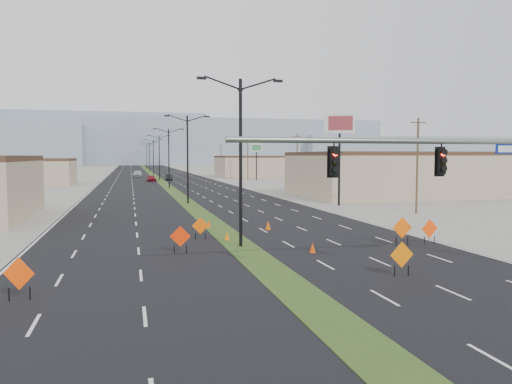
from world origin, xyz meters
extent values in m
plane|color=gray|center=(0.00, 0.00, 0.00)|extent=(600.00, 600.00, 0.00)
cube|color=black|center=(0.00, 100.00, 0.00)|extent=(25.00, 400.00, 0.02)
cube|color=#2B4518|center=(0.00, 100.00, 0.00)|extent=(2.00, 400.00, 0.04)
cube|color=tan|center=(34.00, 45.00, 2.75)|extent=(36.00, 18.00, 5.50)
cube|color=tan|center=(38.00, 110.00, 2.50)|extent=(44.00, 16.00, 5.00)
cube|color=#8795A7|center=(40.00, 300.00, 14.00)|extent=(220.00, 50.00, 28.00)
cube|color=#8795A7|center=(180.00, 290.00, 9.00)|extent=(160.00, 50.00, 18.00)
cube|color=#8795A7|center=(-30.00, 320.00, 16.00)|extent=(140.00, 50.00, 32.00)
cylinder|color=slate|center=(5.20, 2.00, 6.10)|extent=(16.00, 0.24, 0.24)
cube|color=black|center=(1.70, 2.00, 5.22)|extent=(0.50, 0.28, 1.30)
sphere|color=#FF0C05|center=(1.70, 1.84, 5.57)|extent=(0.22, 0.22, 0.22)
cube|color=black|center=(6.70, 2.00, 5.22)|extent=(0.50, 0.28, 1.30)
sphere|color=#FF0C05|center=(6.70, 1.84, 5.57)|extent=(0.22, 0.22, 0.22)
cylinder|color=black|center=(0.00, 12.00, 5.00)|extent=(0.20, 0.20, 10.00)
cube|color=black|center=(-2.30, 12.00, 9.95)|extent=(0.55, 0.24, 0.14)
cube|color=black|center=(2.30, 12.00, 9.95)|extent=(0.55, 0.24, 0.14)
cylinder|color=black|center=(0.00, 40.00, 5.00)|extent=(0.20, 0.20, 10.00)
cube|color=black|center=(-2.30, 40.00, 9.95)|extent=(0.55, 0.24, 0.14)
cube|color=black|center=(2.30, 40.00, 9.95)|extent=(0.55, 0.24, 0.14)
cylinder|color=black|center=(0.00, 68.00, 5.00)|extent=(0.20, 0.20, 10.00)
cube|color=black|center=(-2.30, 68.00, 9.95)|extent=(0.55, 0.24, 0.14)
cube|color=black|center=(2.30, 68.00, 9.95)|extent=(0.55, 0.24, 0.14)
cylinder|color=black|center=(0.00, 96.00, 5.00)|extent=(0.20, 0.20, 10.00)
cube|color=black|center=(-2.30, 96.00, 9.95)|extent=(0.55, 0.24, 0.14)
cube|color=black|center=(2.30, 96.00, 9.95)|extent=(0.55, 0.24, 0.14)
cylinder|color=black|center=(0.00, 124.00, 5.00)|extent=(0.20, 0.20, 10.00)
cube|color=black|center=(-2.30, 124.00, 9.95)|extent=(0.55, 0.24, 0.14)
cube|color=black|center=(2.30, 124.00, 9.95)|extent=(0.55, 0.24, 0.14)
cylinder|color=black|center=(0.00, 152.00, 5.00)|extent=(0.20, 0.20, 10.00)
cube|color=black|center=(-2.30, 152.00, 9.95)|extent=(0.55, 0.24, 0.14)
cube|color=black|center=(2.30, 152.00, 9.95)|extent=(0.55, 0.24, 0.14)
cylinder|color=black|center=(0.00, 180.00, 5.00)|extent=(0.20, 0.20, 10.00)
cube|color=black|center=(-2.30, 180.00, 9.95)|extent=(0.55, 0.24, 0.14)
cube|color=black|center=(2.30, 180.00, 9.95)|extent=(0.55, 0.24, 0.14)
cylinder|color=#4C3823|center=(20.00, 25.00, 4.50)|extent=(0.20, 0.20, 9.00)
cube|color=#4C3823|center=(20.00, 25.00, 8.60)|extent=(1.60, 0.10, 0.10)
cylinder|color=#4C3823|center=(20.00, 60.00, 4.50)|extent=(0.20, 0.20, 9.00)
cube|color=#4C3823|center=(20.00, 60.00, 8.60)|extent=(1.60, 0.10, 0.10)
cylinder|color=#4C3823|center=(20.00, 95.00, 4.50)|extent=(0.20, 0.20, 9.00)
cube|color=#4C3823|center=(20.00, 95.00, 8.60)|extent=(1.60, 0.10, 0.10)
cylinder|color=#4C3823|center=(20.00, 130.00, 4.50)|extent=(0.20, 0.20, 9.00)
cube|color=#4C3823|center=(20.00, 130.00, 8.60)|extent=(1.60, 0.10, 0.10)
imported|color=maroon|center=(-2.00, 90.91, 0.68)|extent=(2.13, 4.19, 1.37)
imported|color=black|center=(2.00, 95.45, 0.67)|extent=(1.44, 4.09, 1.35)
imported|color=#A6A9AF|center=(-4.47, 116.24, 0.79)|extent=(2.37, 5.52, 1.58)
cube|color=#F74105|center=(-10.53, 3.11, 1.04)|extent=(1.19, 0.48, 1.25)
cylinder|color=black|center=(-10.90, 3.11, 0.26)|extent=(0.05, 0.05, 0.52)
cylinder|color=black|center=(-10.17, 3.11, 0.26)|extent=(0.05, 0.05, 0.52)
cube|color=red|center=(-3.73, 10.85, 0.97)|extent=(1.16, 0.16, 1.16)
cylinder|color=black|center=(-4.07, 10.85, 0.24)|extent=(0.05, 0.05, 0.48)
cylinder|color=black|center=(-3.39, 10.85, 0.24)|extent=(0.05, 0.05, 0.48)
cube|color=#E55204|center=(-2.00, 15.20, 0.90)|extent=(1.08, 0.20, 1.08)
cylinder|color=black|center=(-2.32, 15.20, 0.23)|extent=(0.05, 0.05, 0.45)
cylinder|color=black|center=(-1.68, 15.20, 0.23)|extent=(0.05, 0.05, 0.45)
cube|color=#DB6804|center=(5.49, 3.00, 0.99)|extent=(1.19, 0.11, 1.19)
cylinder|color=black|center=(5.15, 3.00, 0.25)|extent=(0.05, 0.05, 0.50)
cylinder|color=black|center=(5.84, 3.00, 0.25)|extent=(0.05, 0.05, 0.50)
cube|color=#F85B05|center=(9.60, 9.93, 1.11)|extent=(1.34, 0.13, 1.34)
cylinder|color=black|center=(9.21, 9.93, 0.28)|extent=(0.05, 0.05, 0.56)
cylinder|color=black|center=(9.99, 9.93, 0.28)|extent=(0.05, 0.05, 0.56)
cube|color=#FF3D05|center=(11.50, 9.94, 0.99)|extent=(1.18, 0.20, 1.19)
cylinder|color=black|center=(11.15, 9.94, 0.25)|extent=(0.05, 0.05, 0.49)
cylinder|color=black|center=(11.85, 9.94, 0.25)|extent=(0.05, 0.05, 0.49)
cone|color=#EF6205|center=(-0.38, 14.35, 0.30)|extent=(0.38, 0.38, 0.61)
cone|color=#D63C04|center=(3.52, 9.13, 0.30)|extent=(0.44, 0.44, 0.60)
cone|color=#D94D04|center=(3.45, 18.24, 0.34)|extent=(0.41, 0.41, 0.67)
cone|color=#F04A05|center=(-0.67, 20.33, 0.30)|extent=(0.45, 0.45, 0.60)
cylinder|color=black|center=(16.00, 34.01, 4.19)|extent=(0.24, 0.24, 8.38)
cube|color=white|center=(16.00, 34.01, 9.05)|extent=(3.15, 1.70, 2.21)
cube|color=maroon|center=(16.00, 33.81, 9.05)|extent=(2.43, 1.15, 1.54)
cylinder|color=black|center=(20.94, 90.60, 3.38)|extent=(0.24, 0.24, 6.76)
cube|color=white|center=(20.94, 90.60, 7.29)|extent=(2.68, 0.42, 1.78)
cube|color=#338048|center=(20.94, 90.40, 7.29)|extent=(2.13, 0.11, 1.24)
camera|label=1|loc=(-6.40, -17.02, 5.47)|focal=35.00mm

